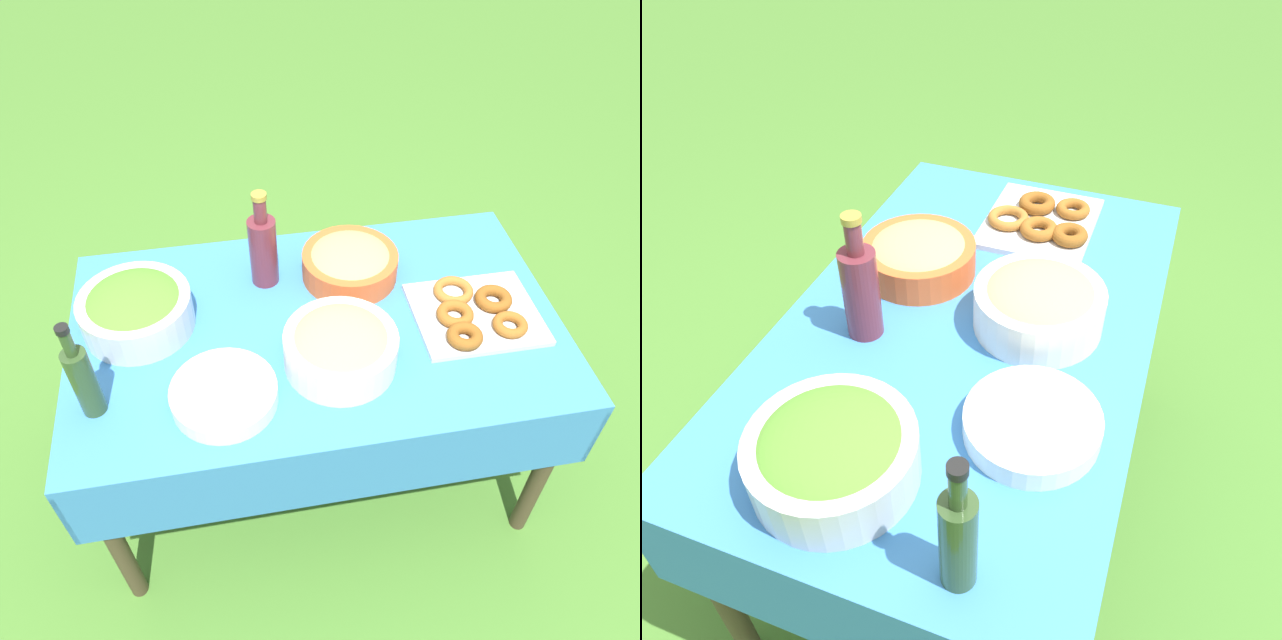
% 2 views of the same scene
% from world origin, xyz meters
% --- Properties ---
extents(ground_plane, '(14.00, 14.00, 0.00)m').
position_xyz_m(ground_plane, '(0.00, 0.00, 0.00)').
color(ground_plane, '#477A2D').
extents(picnic_table, '(1.32, 0.80, 0.70)m').
position_xyz_m(picnic_table, '(0.00, 0.00, 0.60)').
color(picnic_table, '#387AC6').
rests_on(picnic_table, ground_plane).
extents(salad_bowl, '(0.30, 0.30, 0.12)m').
position_xyz_m(salad_bowl, '(-0.47, 0.08, 0.76)').
color(salad_bowl, silver).
rests_on(salad_bowl, picnic_table).
extents(pasta_bowl, '(0.29, 0.29, 0.12)m').
position_xyz_m(pasta_bowl, '(0.04, -0.15, 0.76)').
color(pasta_bowl, white).
rests_on(pasta_bowl, picnic_table).
extents(donut_platter, '(0.34, 0.31, 0.05)m').
position_xyz_m(donut_platter, '(0.43, -0.05, 0.71)').
color(donut_platter, silver).
rests_on(donut_platter, picnic_table).
extents(plate_stack, '(0.26, 0.26, 0.05)m').
position_xyz_m(plate_stack, '(-0.26, -0.22, 0.72)').
color(plate_stack, white).
rests_on(plate_stack, picnic_table).
extents(olive_oil_bottle, '(0.06, 0.06, 0.28)m').
position_xyz_m(olive_oil_bottle, '(-0.57, -0.19, 0.81)').
color(olive_oil_bottle, '#2D4723').
rests_on(olive_oil_bottle, picnic_table).
extents(wine_bottle, '(0.08, 0.08, 0.30)m').
position_xyz_m(wine_bottle, '(-0.11, 0.20, 0.81)').
color(wine_bottle, maroon).
rests_on(wine_bottle, picnic_table).
extents(bread_bowl, '(0.28, 0.28, 0.10)m').
position_xyz_m(bread_bowl, '(0.13, 0.18, 0.75)').
color(bread_bowl, '#E05B28').
rests_on(bread_bowl, picnic_table).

